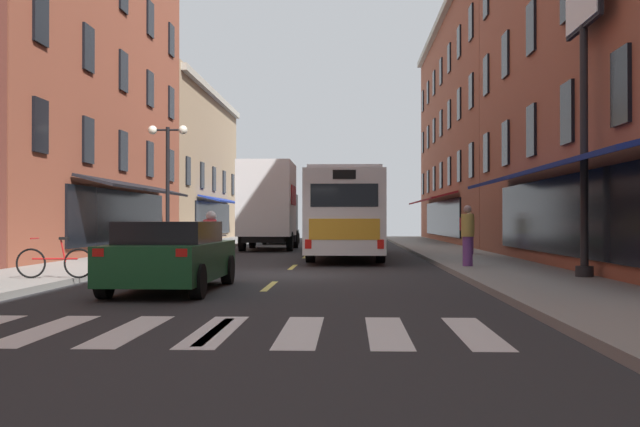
# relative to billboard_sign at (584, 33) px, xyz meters

# --- Properties ---
(ground_plane) EXTENTS (34.80, 80.00, 0.10)m
(ground_plane) POSITION_rel_billboard_sign_xyz_m (-7.05, 2.36, -5.74)
(ground_plane) COLOR #28282B
(lane_centre_dashes) EXTENTS (0.14, 73.90, 0.01)m
(lane_centre_dashes) POSITION_rel_billboard_sign_xyz_m (-7.05, 2.11, -5.69)
(lane_centre_dashes) COLOR #DBCC4C
(lane_centre_dashes) RESTS_ON ground
(crosswalk_near) EXTENTS (7.10, 2.80, 0.01)m
(crosswalk_near) POSITION_rel_billboard_sign_xyz_m (-7.05, -7.64, -5.69)
(crosswalk_near) COLOR silver
(crosswalk_near) RESTS_ON ground
(sidewalk_left) EXTENTS (3.00, 80.00, 0.14)m
(sidewalk_left) POSITION_rel_billboard_sign_xyz_m (-12.95, 2.36, -5.62)
(sidewalk_left) COLOR gray
(sidewalk_left) RESTS_ON ground
(sidewalk_right) EXTENTS (3.00, 80.00, 0.14)m
(sidewalk_right) POSITION_rel_billboard_sign_xyz_m (-1.15, 2.36, -5.62)
(sidewalk_right) COLOR gray
(sidewalk_right) RESTS_ON ground
(billboard_sign) EXTENTS (0.40, 2.41, 7.42)m
(billboard_sign) POSITION_rel_billboard_sign_xyz_m (0.00, 0.00, 0.00)
(billboard_sign) COLOR black
(billboard_sign) RESTS_ON sidewalk_right
(transit_bus) EXTENTS (2.71, 12.46, 3.17)m
(transit_bus) POSITION_rel_billboard_sign_xyz_m (-5.44, 11.66, -4.03)
(transit_bus) COLOR silver
(transit_bus) RESTS_ON ground
(box_truck) EXTENTS (2.52, 6.66, 4.13)m
(box_truck) POSITION_rel_billboard_sign_xyz_m (-9.18, 18.47, -3.60)
(box_truck) COLOR black
(box_truck) RESTS_ON ground
(sedan_near) EXTENTS (1.95, 4.44, 1.32)m
(sedan_near) POSITION_rel_billboard_sign_xyz_m (-9.45, 27.73, -5.02)
(sedan_near) COLOR #144723
(sedan_near) RESTS_ON ground
(sedan_mid) EXTENTS (1.95, 4.58, 1.39)m
(sedan_mid) POSITION_rel_billboard_sign_xyz_m (-8.90, -2.28, -4.98)
(sedan_mid) COLOR #144723
(sedan_mid) RESTS_ON ground
(motorcycle_rider) EXTENTS (0.62, 2.07, 1.66)m
(motorcycle_rider) POSITION_rel_billboard_sign_xyz_m (-8.89, 1.88, -4.99)
(motorcycle_rider) COLOR black
(motorcycle_rider) RESTS_ON ground
(bicycle_near) EXTENTS (1.71, 0.48, 0.91)m
(bicycle_near) POSITION_rel_billboard_sign_xyz_m (-11.84, 7.07, -5.19)
(bicycle_near) COLOR black
(bicycle_near) RESTS_ON sidewalk_left
(bicycle_mid) EXTENTS (1.71, 0.48, 0.91)m
(bicycle_mid) POSITION_rel_billboard_sign_xyz_m (-11.83, -0.93, -5.19)
(bicycle_mid) COLOR black
(bicycle_mid) RESTS_ON sidewalk_left
(pedestrian_near) EXTENTS (0.36, 0.52, 1.70)m
(pedestrian_near) POSITION_rel_billboard_sign_xyz_m (-2.03, 3.89, -4.65)
(pedestrian_near) COLOR #66387F
(pedestrian_near) RESTS_ON sidewalk_right
(pedestrian_mid) EXTENTS (0.36, 0.36, 1.60)m
(pedestrian_mid) POSITION_rel_billboard_sign_xyz_m (-0.74, 11.54, -4.74)
(pedestrian_mid) COLOR #66387F
(pedestrian_mid) RESTS_ON sidewalk_right
(street_lamp_twin) EXTENTS (1.42, 0.32, 4.68)m
(street_lamp_twin) POSITION_rel_billboard_sign_xyz_m (-11.84, 9.26, -2.95)
(street_lamp_twin) COLOR black
(street_lamp_twin) RESTS_ON sidewalk_left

